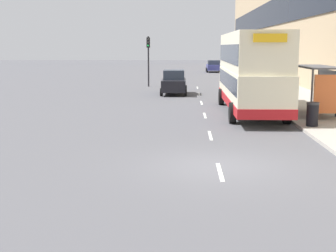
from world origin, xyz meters
name	(u,v)px	position (x,y,z in m)	size (l,w,h in m)	color
ground_plane	(218,166)	(0.00, 0.00, 0.00)	(220.00, 220.00, 0.00)	#515156
pavement	(254,79)	(6.50, 38.50, 0.07)	(5.00, 93.00, 0.14)	#A39E93
terrace_facade	(293,2)	(10.49, 38.50, 8.28)	(3.10, 93.00, 16.56)	tan
lane_mark_0	(220,172)	(0.00, -0.71, 0.01)	(0.12, 2.00, 0.01)	silver
lane_mark_1	(210,136)	(0.00, 4.91, 0.01)	(0.12, 2.00, 0.01)	silver
lane_mark_2	(205,115)	(0.00, 10.52, 0.01)	(0.12, 2.00, 0.01)	silver
lane_mark_3	(201,103)	(0.00, 16.13, 0.01)	(0.12, 2.00, 0.01)	silver
lane_mark_4	(199,94)	(0.00, 21.75, 0.01)	(0.12, 2.00, 0.01)	silver
lane_mark_5	(197,88)	(0.00, 27.36, 0.01)	(0.12, 2.00, 0.01)	silver
bus_shelter	(321,81)	(5.77, 9.85, 1.88)	(1.60, 4.20, 2.48)	#4C4C51
double_decker_bus_near	(251,71)	(2.47, 11.48, 2.29)	(2.85, 11.10, 4.30)	beige
car_0	(174,83)	(-1.92, 21.51, 0.90)	(1.96, 4.05, 1.84)	black
car_1	(214,66)	(2.87, 52.83, 0.84)	(2.06, 4.48, 1.68)	navy
litter_bin	(312,114)	(4.55, 6.61, 0.67)	(0.55, 0.55, 1.05)	black
traffic_light_far_kerb	(148,53)	(-4.40, 28.38, 3.04)	(0.30, 0.32, 4.49)	black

